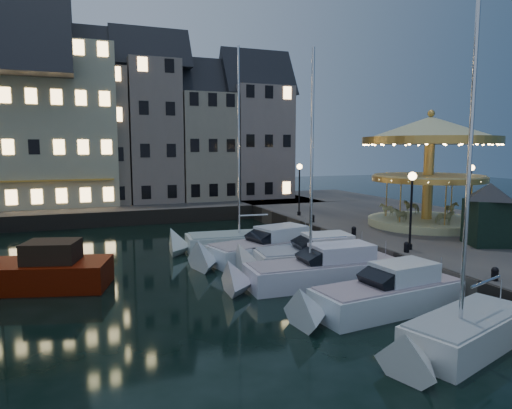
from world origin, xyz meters
name	(u,v)px	position (x,y,z in m)	size (l,w,h in m)	color
ground	(297,293)	(0.00, 0.00, 0.00)	(160.00, 160.00, 0.00)	black
quay_east	(441,236)	(14.00, 6.00, 0.65)	(16.00, 56.00, 1.30)	#474442
quay_north	(97,211)	(-8.00, 28.00, 0.65)	(44.00, 12.00, 1.30)	#474442
quaywall_e	(341,245)	(6.00, 6.00, 0.65)	(0.15, 44.00, 1.30)	#47423A
quaywall_n	(124,219)	(-6.00, 22.00, 0.65)	(48.00, 0.15, 1.30)	#47423A
streetlamp_b	(411,199)	(7.20, 1.00, 4.02)	(0.44, 0.44, 4.17)	black
streetlamp_c	(299,182)	(7.20, 14.50, 4.02)	(0.44, 0.44, 4.17)	black
streetlamp_d	(471,184)	(18.50, 8.00, 4.02)	(0.44, 0.44, 4.17)	black
bollard_a	(495,273)	(6.60, -5.00, 1.60)	(0.30, 0.30, 0.57)	black
bollard_b	(407,247)	(6.60, 0.50, 1.60)	(0.30, 0.30, 0.57)	black
bollard_c	(354,231)	(6.60, 5.50, 1.60)	(0.30, 0.30, 0.57)	black
bollard_d	(313,218)	(6.60, 11.00, 1.60)	(0.30, 0.30, 0.57)	black
townhouse_nb	(26,132)	(-14.05, 30.00, 8.28)	(6.16, 8.00, 13.80)	gray
townhouse_nc	(93,127)	(-8.00, 30.00, 8.78)	(6.82, 8.00, 14.80)	gray
townhouse_nd	(152,123)	(-2.25, 30.00, 9.28)	(5.50, 8.00, 15.80)	gray
townhouse_ne	(203,138)	(3.20, 30.00, 7.78)	(6.16, 8.00, 12.80)	gray
townhouse_nf	(255,134)	(9.25, 30.00, 8.28)	(6.82, 8.00, 13.80)	gray
hotel_corner	(25,116)	(-14.00, 30.00, 9.78)	(17.60, 9.00, 16.80)	#BDBC9A
motorboat_a	(459,337)	(2.29, -7.52, 0.54)	(6.45, 3.81, 10.70)	silver
motorboat_b	(381,297)	(2.18, -3.46, 0.64)	(7.85, 3.03, 2.15)	silver
motorboat_c	(317,271)	(1.53, 0.83, 0.68)	(8.95, 2.54, 11.90)	silver
motorboat_d	(307,258)	(2.39, 3.64, 0.64)	(7.74, 3.15, 2.15)	silver
motorboat_e	(264,249)	(0.93, 6.46, 0.64)	(8.77, 4.44, 2.15)	silver
motorboat_f	(243,242)	(0.66, 9.49, 0.53)	(9.69, 3.22, 12.84)	silver
red_fishing_boat	(25,274)	(-11.91, 5.25, 0.71)	(8.62, 4.89, 6.15)	#570E01
carousel	(430,150)	(13.39, 6.82, 6.59)	(9.18, 9.18, 8.03)	#BABB85
ticket_kiosk	(489,203)	(12.02, 0.37, 3.67)	(3.40, 3.40, 3.98)	black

